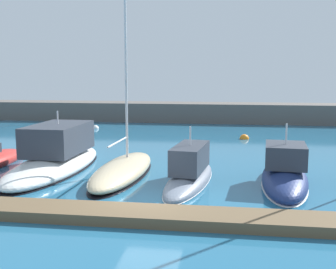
% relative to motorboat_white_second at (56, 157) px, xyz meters
% --- Properties ---
extents(ground_plane, '(120.00, 120.00, 0.00)m').
position_rel_motorboat_white_second_xyz_m(ground_plane, '(6.19, -5.24, -0.70)').
color(ground_plane, '#236084').
extents(dock_pier, '(23.80, 1.67, 0.39)m').
position_rel_motorboat_white_second_xyz_m(dock_pier, '(6.19, -7.23, -0.50)').
color(dock_pier, brown).
rests_on(dock_pier, ground_plane).
extents(breakwater_seawall, '(108.00, 3.92, 2.02)m').
position_rel_motorboat_white_second_xyz_m(breakwater_seawall, '(6.19, 23.65, 0.31)').
color(breakwater_seawall, '#5B5651').
rests_on(breakwater_seawall, ground_plane).
extents(motorboat_white_second, '(3.44, 10.21, 3.54)m').
position_rel_motorboat_white_second_xyz_m(motorboat_white_second, '(0.00, 0.00, 0.00)').
color(motorboat_white_second, white).
rests_on(motorboat_white_second, ground_plane).
extents(sailboat_sand_third, '(2.60, 8.37, 13.79)m').
position_rel_motorboat_white_second_xyz_m(sailboat_sand_third, '(4.00, -1.00, -0.36)').
color(sailboat_sand_third, beige).
rests_on(sailboat_sand_third, ground_plane).
extents(motorboat_slate_fourth, '(2.68, 7.54, 3.10)m').
position_rel_motorboat_white_second_xyz_m(motorboat_slate_fourth, '(7.52, -1.75, -0.25)').
color(motorboat_slate_fourth, slate).
rests_on(motorboat_slate_fourth, ground_plane).
extents(motorboat_navy_fifth, '(2.80, 7.54, 3.32)m').
position_rel_motorboat_white_second_xyz_m(motorboat_navy_fifth, '(12.00, -1.42, -0.24)').
color(motorboat_navy_fifth, navy).
rests_on(motorboat_navy_fifth, ground_plane).
extents(mooring_buoy_white, '(0.66, 0.66, 0.66)m').
position_rel_motorboat_white_second_xyz_m(mooring_buoy_white, '(-3.15, 16.49, -0.70)').
color(mooring_buoy_white, white).
rests_on(mooring_buoy_white, ground_plane).
extents(mooring_buoy_orange, '(0.75, 0.75, 0.75)m').
position_rel_motorboat_white_second_xyz_m(mooring_buoy_orange, '(10.64, 12.17, -0.70)').
color(mooring_buoy_orange, orange).
rests_on(mooring_buoy_orange, ground_plane).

